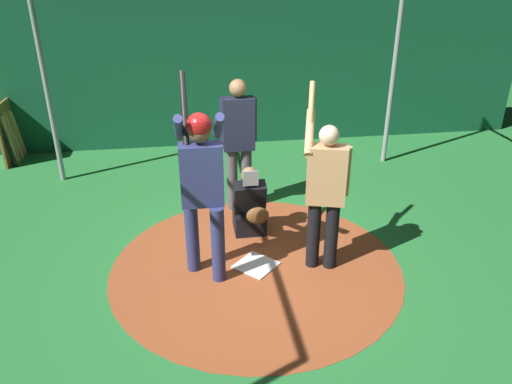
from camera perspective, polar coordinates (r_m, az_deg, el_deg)
The scene contains 10 objects.
ground_plane at distance 5.68m, azimuth 0.00°, elevation -8.68°, with size 27.72×27.72×0.00m, color #287A38.
dirt_circle at distance 5.68m, azimuth 0.00°, elevation -8.66°, with size 3.34×3.34×0.01m, color #9E4C28.
home_plate at distance 5.67m, azimuth 0.00°, elevation -8.58°, with size 0.42×0.42×0.01m, color white.
batter at distance 5.03m, azimuth -6.44°, elevation 1.36°, with size 0.68×0.49×2.20m.
catcher at distance 6.18m, azimuth -0.70°, elevation -1.84°, with size 0.58×0.40×0.92m.
umpire at distance 6.56m, azimuth -2.05°, elevation 6.34°, with size 0.23×0.49×1.84m.
visitor at distance 5.27m, azimuth 8.14°, elevation 0.43°, with size 0.62×0.51×2.06m.
back_wall at distance 9.14m, azimuth -4.21°, elevation 15.61°, with size 0.22×11.72×3.25m.
cage_frame at distance 4.78m, azimuth 0.00°, elevation 14.93°, with size 5.91×5.52×3.33m.
bat_rack at distance 9.64m, azimuth -26.73°, elevation 6.45°, with size 1.18×0.19×1.05m.
Camera 1 is at (4.65, -0.70, 3.19)m, focal length 33.97 mm.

